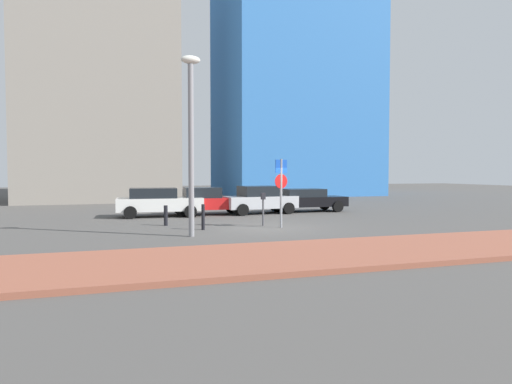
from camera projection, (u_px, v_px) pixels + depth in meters
ground_plane at (267, 228)px, 19.26m from camera, size 120.00×120.00×0.00m
sidewalk_brick at (347, 253)px, 12.94m from camera, size 40.00×4.26×0.14m
parked_car_white at (158, 202)px, 24.01m from camera, size 4.48×2.21×1.50m
parked_car_red at (207, 201)px, 25.11m from camera, size 4.50×2.11×1.49m
parked_car_silver at (260, 199)px, 25.80m from camera, size 4.14×2.22×1.55m
parked_car_black at (306, 199)px, 27.05m from camera, size 4.50×1.93×1.35m
parking_sign_post at (281, 185)px, 19.26m from camera, size 0.59×0.15×2.87m
parking_meter at (263, 205)px, 19.95m from camera, size 0.18×0.14×1.42m
street_lamp at (191, 130)px, 16.50m from camera, size 0.70×0.36×6.47m
traffic_bollard_near at (203, 217)px, 18.55m from camera, size 0.14×0.14×1.03m
traffic_bollard_mid at (166, 216)px, 20.02m from camera, size 0.17×0.17×0.88m
building_colorful_midrise at (294, 65)px, 47.67m from camera, size 14.81×12.28×26.69m
building_under_construction at (99, 65)px, 39.40m from camera, size 11.97×13.43×22.99m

